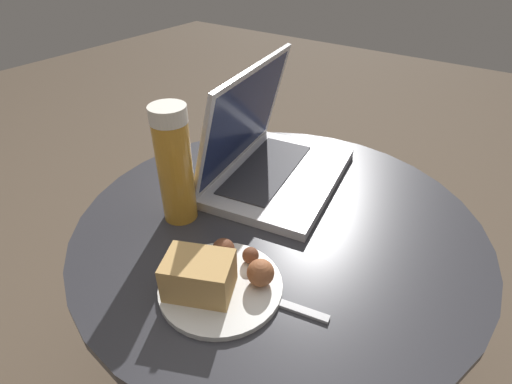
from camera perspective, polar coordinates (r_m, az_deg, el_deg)
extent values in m
plane|color=brown|center=(1.10, 2.30, -25.11)|extent=(6.00, 6.00, 0.00)
cylinder|color=black|center=(1.09, 2.31, -24.91)|extent=(0.33, 0.33, 0.01)
cylinder|color=black|center=(0.89, 2.69, -16.95)|extent=(0.09, 0.09, 0.47)
cylinder|color=#2D2D33|center=(0.72, 3.21, -4.72)|extent=(0.71, 0.71, 0.02)
cube|color=silver|center=(0.81, 3.59, 2.24)|extent=(0.35, 0.27, 0.02)
cube|color=#333338|center=(0.82, 1.50, 3.39)|extent=(0.26, 0.15, 0.00)
cube|color=silver|center=(0.79, -1.69, 10.64)|extent=(0.33, 0.12, 0.21)
cube|color=#19234C|center=(0.79, -1.50, 10.56)|extent=(0.30, 0.10, 0.19)
cylinder|color=gold|center=(0.68, -11.41, 2.75)|extent=(0.06, 0.06, 0.18)
cylinder|color=white|center=(0.63, -12.49, 10.81)|extent=(0.06, 0.06, 0.03)
cylinder|color=silver|center=(0.59, -5.05, -13.24)|extent=(0.18, 0.18, 0.01)
cube|color=tan|center=(0.56, -7.81, -11.91)|extent=(0.10, 0.11, 0.06)
sphere|color=brown|center=(0.61, -0.78, -9.04)|extent=(0.03, 0.03, 0.03)
sphere|color=brown|center=(0.62, -4.68, -8.20)|extent=(0.04, 0.04, 0.04)
sphere|color=#9E5B38|center=(0.58, 0.65, -11.45)|extent=(0.04, 0.04, 0.04)
cube|color=silver|center=(0.57, 4.02, -15.72)|extent=(0.04, 0.13, 0.00)
cube|color=silver|center=(0.60, -4.41, -12.97)|extent=(0.03, 0.06, 0.00)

